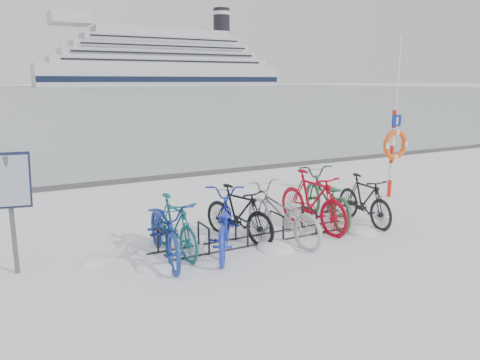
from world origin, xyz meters
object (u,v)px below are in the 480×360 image
at_px(lifebuoy_station, 395,145).
at_px(info_board, 9,188).
at_px(cruise_ferry, 161,64).
at_px(bike_rack, 259,230).

bearing_deg(lifebuoy_station, info_board, -174.45).
bearing_deg(cruise_ferry, lifebuoy_station, -107.45).
height_order(bike_rack, info_board, info_board).
bearing_deg(lifebuoy_station, bike_rack, -164.75).
xyz_separation_m(lifebuoy_station, cruise_ferry, (72.48, 230.51, 9.90)).
relative_size(info_board, cruise_ferry, 0.01).
bearing_deg(info_board, cruise_ferry, 82.30).
height_order(bike_rack, lifebuoy_station, lifebuoy_station).
xyz_separation_m(bike_rack, lifebuoy_station, (4.43, 1.21, 1.10)).
bearing_deg(cruise_ferry, bike_rack, -108.36).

